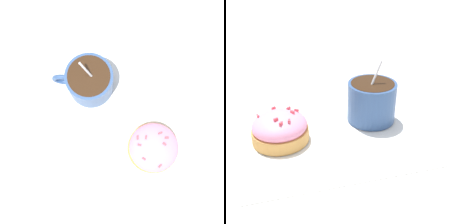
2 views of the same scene
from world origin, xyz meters
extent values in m
plane|color=silver|center=(0.00, 0.00, 0.00)|extent=(3.00, 3.00, 0.00)
cube|color=white|center=(0.00, 0.00, 0.00)|extent=(0.33, 0.31, 0.00)
cylinder|color=#335184|center=(-0.08, -0.01, 0.04)|extent=(0.09, 0.09, 0.07)
cylinder|color=#331E0F|center=(-0.08, -0.01, 0.07)|extent=(0.08, 0.08, 0.01)
torus|color=#335184|center=(-0.12, -0.04, 0.04)|extent=(0.04, 0.04, 0.04)
ellipsoid|color=silver|center=(-0.11, -0.01, 0.01)|extent=(0.03, 0.02, 0.01)
cylinder|color=silver|center=(-0.08, 0.00, 0.06)|extent=(0.05, 0.02, 0.10)
cylinder|color=#D19347|center=(0.08, 0.01, 0.01)|extent=(0.09, 0.09, 0.02)
ellipsoid|color=pink|center=(0.08, 0.01, 0.03)|extent=(0.09, 0.09, 0.04)
cube|color=#EA4C56|center=(0.09, -0.02, 0.05)|extent=(0.01, 0.00, 0.00)
cube|color=#EA4C56|center=(0.12, -0.01, 0.05)|extent=(0.00, 0.01, 0.00)
cube|color=#EA4C56|center=(0.06, 0.01, 0.05)|extent=(0.01, 0.01, 0.00)
cube|color=#EA4C56|center=(0.09, 0.03, 0.05)|extent=(0.01, 0.01, 0.00)
cube|color=#EA4C56|center=(0.09, 0.02, 0.05)|extent=(0.01, 0.01, 0.00)
cube|color=#EA4C56|center=(0.05, -0.01, 0.05)|extent=(0.01, 0.01, 0.00)
cube|color=#EA4C56|center=(0.07, 0.03, 0.05)|extent=(0.01, 0.01, 0.00)
cube|color=#EA4C56|center=(0.06, -0.01, 0.05)|extent=(0.01, 0.01, 0.00)
camera|label=1|loc=(0.06, -0.07, 0.60)|focal=50.00mm
camera|label=2|loc=(0.14, 0.45, 0.30)|focal=50.00mm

